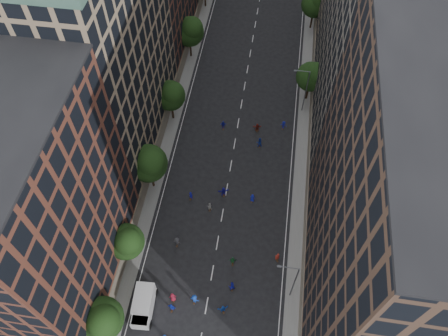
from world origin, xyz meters
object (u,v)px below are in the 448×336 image
streetlamp_far (305,89)px  skater_2 (232,286)px  streetlamp_near (293,281)px  cargo_van (143,305)px

streetlamp_far → skater_2: size_ratio=4.89×
streetlamp_near → cargo_van: (-18.18, -4.56, -3.68)m
streetlamp_far → cargo_van: (-18.18, -37.56, -3.68)m
streetlamp_near → skater_2: bearing=-178.1°
streetlamp_far → skater_2: streetlamp_far is taller
streetlamp_near → streetlamp_far: bearing=90.0°
streetlamp_far → skater_2: (-7.48, -33.24, -4.24)m
streetlamp_near → cargo_van: streetlamp_near is taller
streetlamp_near → streetlamp_far: 33.00m
cargo_van → skater_2: cargo_van is taller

